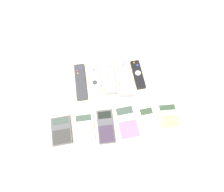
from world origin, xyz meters
TOP-DOWN VIEW (x-y plane):
  - ground_plane at (0.00, 0.00)m, footprint 3.00×3.00m
  - remote_0 at (-0.14, 0.13)m, footprint 0.05×0.19m
  - remote_1 at (-0.07, 0.13)m, footprint 0.06×0.15m
  - remote_2 at (0.00, 0.13)m, footprint 0.06×0.16m
  - remote_3 at (0.07, 0.13)m, footprint 0.07×0.22m
  - remote_4 at (0.14, 0.13)m, footprint 0.05×0.15m
  - calculator_0 at (-0.23, -0.09)m, footprint 0.09×0.12m
  - calculator_1 at (-0.14, -0.10)m, footprint 0.08×0.13m
  - calculator_2 at (-0.05, -0.10)m, footprint 0.07×0.15m
  - calculator_3 at (0.05, -0.09)m, footprint 0.10×0.16m
  - calculator_4 at (0.14, -0.10)m, footprint 0.07×0.13m
  - calculator_5 at (0.23, -0.09)m, footprint 0.09×0.12m

SIDE VIEW (x-z plane):
  - ground_plane at x=0.00m, z-range 0.00..0.00m
  - calculator_3 at x=0.05m, z-range 0.00..0.01m
  - calculator_2 at x=-0.05m, z-range 0.00..0.02m
  - calculator_5 at x=0.23m, z-range 0.00..0.02m
  - calculator_4 at x=0.14m, z-range 0.00..0.02m
  - calculator_0 at x=-0.23m, z-range 0.00..0.02m
  - calculator_1 at x=-0.14m, z-range 0.00..0.02m
  - remote_4 at x=0.14m, z-range 0.00..0.02m
  - remote_1 at x=-0.07m, z-range 0.00..0.02m
  - remote_0 at x=-0.14m, z-range 0.00..0.02m
  - remote_3 at x=0.07m, z-range 0.00..0.02m
  - remote_2 at x=0.00m, z-range 0.00..0.03m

